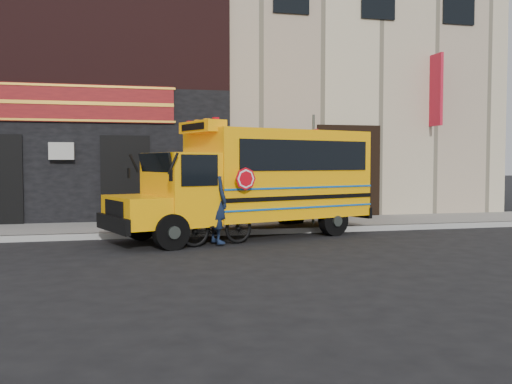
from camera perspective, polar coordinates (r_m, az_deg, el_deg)
The scene contains 8 objects.
ground at distance 12.75m, azimuth 2.12°, elevation -5.70°, with size 120.00×120.00×0.00m, color black.
curb at distance 15.24m, azimuth -0.55°, elevation -3.99°, with size 40.00×0.20×0.15m, color #9B9B95.
sidewalk at distance 16.69m, azimuth -1.73°, elevation -3.38°, with size 40.00×3.00×0.15m, color slate.
building at distance 23.22m, azimuth -5.21°, elevation 13.40°, with size 20.00×10.70×12.00m.
school_bus at distance 14.74m, azimuth 0.11°, elevation 1.37°, with size 7.22×4.20×2.92m.
sign_pole at distance 16.32m, azimuth 5.79°, elevation 2.54°, with size 0.10×0.28×3.28m.
bicycle at distance 13.22m, azimuth -3.90°, elevation -2.97°, with size 0.52×1.85×1.11m, color black.
cyclist at distance 13.22m, azimuth -3.91°, elevation -1.11°, with size 0.72×0.47×1.96m, color black.
Camera 1 is at (-3.44, -12.13, 1.93)m, focal length 40.00 mm.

